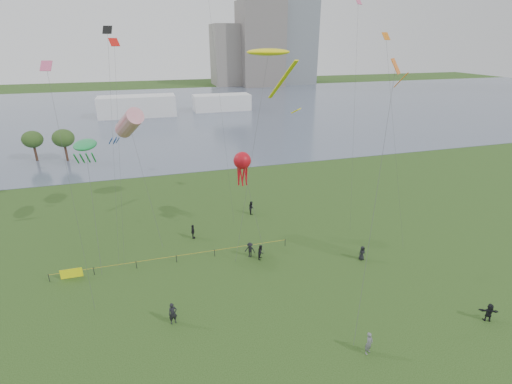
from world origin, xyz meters
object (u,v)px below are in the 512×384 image
object	(u,v)px
fence	(114,267)
kite_stingray	(269,53)
kite_flyer	(369,343)
kite_octopus	(242,161)

from	to	relation	value
fence	kite_stingray	distance (m)	26.39
kite_flyer	kite_stingray	xyz separation A→B (m)	(-1.46, 20.13, 19.26)
kite_octopus	kite_flyer	bearing A→B (deg)	-72.22
kite_flyer	fence	bearing A→B (deg)	111.53
kite_stingray	kite_octopus	bearing A→B (deg)	133.85
kite_flyer	kite_stingray	bearing A→B (deg)	66.57
kite_flyer	kite_octopus	xyz separation A→B (m)	(-4.07, 21.33, 7.73)
fence	kite_octopus	size ratio (longest dim) A/B	2.47
fence	kite_flyer	xyz separation A→B (m)	(18.66, -16.16, 0.36)
kite_stingray	kite_flyer	bearing A→B (deg)	-107.24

